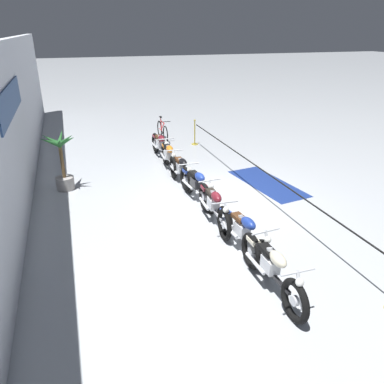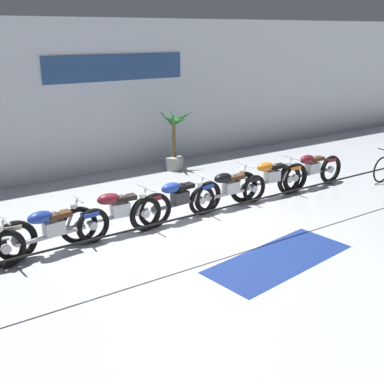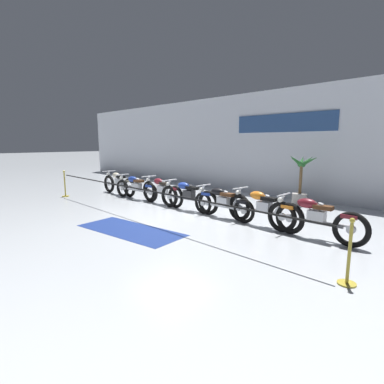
{
  "view_description": "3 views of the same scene",
  "coord_description": "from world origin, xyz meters",
  "px_view_note": "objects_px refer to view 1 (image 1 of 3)",
  "views": [
    {
      "loc": [
        -8.99,
        3.74,
        4.45
      ],
      "look_at": [
        -0.82,
        1.02,
        0.68
      ],
      "focal_mm": 35.0,
      "sensor_mm": 36.0,
      "label": 1
    },
    {
      "loc": [
        -5.04,
        -7.48,
        3.86
      ],
      "look_at": [
        0.11,
        0.22,
        0.75
      ],
      "focal_mm": 45.0,
      "sensor_mm": 36.0,
      "label": 2
    },
    {
      "loc": [
        6.72,
        -5.88,
        2.17
      ],
      "look_at": [
        0.09,
        0.71,
        0.6
      ],
      "focal_mm": 28.0,
      "sensor_mm": 36.0,
      "label": 3
    }
  ],
  "objects_px": {
    "motorcycle_blue_1": "(243,233)",
    "motorcycle_black_4": "(181,170)",
    "stanchion_far_left": "(280,187)",
    "motorcycle_orange_5": "(169,157)",
    "motorcycle_maroon_2": "(214,206)",
    "motorcycle_maroon_6": "(160,146)",
    "stanchion_mid_left": "(195,136)",
    "potted_palm_left_of_row": "(62,164)",
    "motorcycle_blue_3": "(197,186)",
    "motorcycle_cream_0": "(271,269)",
    "bicycle": "(162,131)",
    "floor_banner": "(267,183)"
  },
  "relations": [
    {
      "from": "motorcycle_blue_3",
      "to": "stanchion_far_left",
      "type": "xyz_separation_m",
      "value": [
        -1.38,
        -1.75,
        0.27
      ]
    },
    {
      "from": "bicycle",
      "to": "floor_banner",
      "type": "relative_size",
      "value": 0.6
    },
    {
      "from": "potted_palm_left_of_row",
      "to": "motorcycle_maroon_2",
      "type": "bearing_deg",
      "value": -135.03
    },
    {
      "from": "motorcycle_cream_0",
      "to": "motorcycle_orange_5",
      "type": "height_order",
      "value": "same"
    },
    {
      "from": "motorcycle_maroon_2",
      "to": "stanchion_far_left",
      "type": "xyz_separation_m",
      "value": [
        -0.01,
        -1.79,
        0.26
      ]
    },
    {
      "from": "motorcycle_orange_5",
      "to": "motorcycle_maroon_6",
      "type": "xyz_separation_m",
      "value": [
        1.35,
        -0.05,
        0.0
      ]
    },
    {
      "from": "motorcycle_black_4",
      "to": "motorcycle_maroon_6",
      "type": "xyz_separation_m",
      "value": [
        2.65,
        -0.0,
        0.02
      ]
    },
    {
      "from": "motorcycle_blue_3",
      "to": "bicycle",
      "type": "height_order",
      "value": "bicycle"
    },
    {
      "from": "motorcycle_cream_0",
      "to": "floor_banner",
      "type": "height_order",
      "value": "motorcycle_cream_0"
    },
    {
      "from": "motorcycle_maroon_6",
      "to": "motorcycle_blue_3",
      "type": "bearing_deg",
      "value": -179.51
    },
    {
      "from": "stanchion_far_left",
      "to": "bicycle",
      "type": "bearing_deg",
      "value": 7.81
    },
    {
      "from": "motorcycle_orange_5",
      "to": "potted_palm_left_of_row",
      "type": "relative_size",
      "value": 1.29
    },
    {
      "from": "motorcycle_cream_0",
      "to": "motorcycle_blue_3",
      "type": "relative_size",
      "value": 0.98
    },
    {
      "from": "motorcycle_cream_0",
      "to": "motorcycle_black_4",
      "type": "bearing_deg",
      "value": 0.26
    },
    {
      "from": "motorcycle_cream_0",
      "to": "potted_palm_left_of_row",
      "type": "bearing_deg",
      "value": 29.23
    },
    {
      "from": "motorcycle_cream_0",
      "to": "bicycle",
      "type": "distance_m",
      "value": 10.66
    },
    {
      "from": "motorcycle_blue_3",
      "to": "bicycle",
      "type": "relative_size",
      "value": 1.37
    },
    {
      "from": "motorcycle_blue_3",
      "to": "bicycle",
      "type": "bearing_deg",
      "value": -5.85
    },
    {
      "from": "motorcycle_blue_3",
      "to": "potted_palm_left_of_row",
      "type": "height_order",
      "value": "potted_palm_left_of_row"
    },
    {
      "from": "motorcycle_black_4",
      "to": "bicycle",
      "type": "distance_m",
      "value": 5.18
    },
    {
      "from": "stanchion_far_left",
      "to": "motorcycle_maroon_6",
      "type": "bearing_deg",
      "value": 18.24
    },
    {
      "from": "motorcycle_blue_1",
      "to": "motorcycle_black_4",
      "type": "distance_m",
      "value": 4.12
    },
    {
      "from": "stanchion_far_left",
      "to": "motorcycle_orange_5",
      "type": "bearing_deg",
      "value": 24.23
    },
    {
      "from": "motorcycle_orange_5",
      "to": "motorcycle_maroon_6",
      "type": "distance_m",
      "value": 1.35
    },
    {
      "from": "motorcycle_blue_3",
      "to": "stanchion_mid_left",
      "type": "height_order",
      "value": "stanchion_mid_left"
    },
    {
      "from": "motorcycle_blue_1",
      "to": "motorcycle_maroon_6",
      "type": "relative_size",
      "value": 1.01
    },
    {
      "from": "motorcycle_orange_5",
      "to": "stanchion_far_left",
      "type": "height_order",
      "value": "stanchion_far_left"
    },
    {
      "from": "motorcycle_orange_5",
      "to": "floor_banner",
      "type": "relative_size",
      "value": 0.81
    },
    {
      "from": "motorcycle_maroon_6",
      "to": "floor_banner",
      "type": "xyz_separation_m",
      "value": [
        -3.48,
        -2.55,
        -0.47
      ]
    },
    {
      "from": "stanchion_mid_left",
      "to": "floor_banner",
      "type": "bearing_deg",
      "value": -170.87
    },
    {
      "from": "potted_palm_left_of_row",
      "to": "stanchion_far_left",
      "type": "distance_m",
      "value": 6.26
    },
    {
      "from": "bicycle",
      "to": "motorcycle_orange_5",
      "type": "bearing_deg",
      "value": 168.96
    },
    {
      "from": "motorcycle_black_4",
      "to": "stanchion_far_left",
      "type": "height_order",
      "value": "stanchion_far_left"
    },
    {
      "from": "motorcycle_maroon_2",
      "to": "motorcycle_black_4",
      "type": "xyz_separation_m",
      "value": [
        2.75,
        -0.01,
        -0.02
      ]
    },
    {
      "from": "motorcycle_blue_3",
      "to": "floor_banner",
      "type": "relative_size",
      "value": 0.83
    },
    {
      "from": "motorcycle_blue_3",
      "to": "stanchion_mid_left",
      "type": "distance_m",
      "value": 5.62
    },
    {
      "from": "motorcycle_blue_3",
      "to": "motorcycle_orange_5",
      "type": "bearing_deg",
      "value": 1.72
    },
    {
      "from": "motorcycle_blue_1",
      "to": "motorcycle_blue_3",
      "type": "xyz_separation_m",
      "value": [
        2.74,
        0.09,
        0.01
      ]
    },
    {
      "from": "motorcycle_blue_3",
      "to": "bicycle",
      "type": "xyz_separation_m",
      "value": [
        6.51,
        -0.67,
        -0.08
      ]
    },
    {
      "from": "motorcycle_cream_0",
      "to": "stanchion_mid_left",
      "type": "bearing_deg",
      "value": -10.53
    },
    {
      "from": "motorcycle_maroon_2",
      "to": "motorcycle_blue_3",
      "type": "distance_m",
      "value": 1.37
    },
    {
      "from": "motorcycle_black_4",
      "to": "potted_palm_left_of_row",
      "type": "distance_m",
      "value": 3.53
    },
    {
      "from": "motorcycle_maroon_2",
      "to": "motorcycle_orange_5",
      "type": "distance_m",
      "value": 4.05
    },
    {
      "from": "motorcycle_blue_1",
      "to": "motorcycle_blue_3",
      "type": "distance_m",
      "value": 2.74
    },
    {
      "from": "motorcycle_blue_1",
      "to": "motorcycle_orange_5",
      "type": "distance_m",
      "value": 5.43
    },
    {
      "from": "motorcycle_maroon_2",
      "to": "stanchion_far_left",
      "type": "distance_m",
      "value": 1.81
    },
    {
      "from": "motorcycle_cream_0",
      "to": "motorcycle_maroon_2",
      "type": "xyz_separation_m",
      "value": [
        2.76,
        0.03,
        0.01
      ]
    },
    {
      "from": "motorcycle_maroon_6",
      "to": "potted_palm_left_of_row",
      "type": "distance_m",
      "value": 3.97
    },
    {
      "from": "motorcycle_maroon_2",
      "to": "motorcycle_black_4",
      "type": "distance_m",
      "value": 2.75
    },
    {
      "from": "motorcycle_maroon_6",
      "to": "stanchion_mid_left",
      "type": "xyz_separation_m",
      "value": [
        1.31,
        -1.78,
        -0.12
      ]
    }
  ]
}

